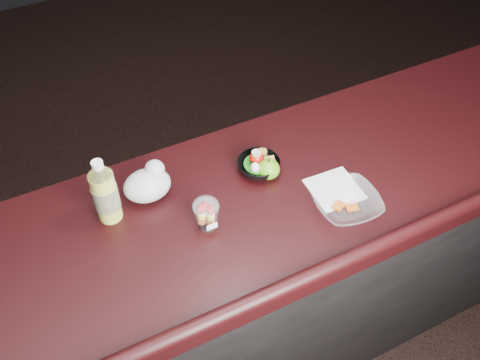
% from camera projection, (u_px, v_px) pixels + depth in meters
% --- Properties ---
extents(room_shell, '(8.00, 8.00, 8.00)m').
position_uv_depth(room_shell, '(306.00, 21.00, 0.96)').
color(room_shell, black).
rests_on(room_shell, ground).
extents(counter, '(4.06, 0.71, 1.02)m').
position_uv_depth(counter, '(236.00, 289.00, 2.10)').
color(counter, black).
rests_on(counter, ground).
extents(lemonade_bottle, '(0.08, 0.08, 0.24)m').
position_uv_depth(lemonade_bottle, '(105.00, 195.00, 1.63)').
color(lemonade_bottle, yellow).
rests_on(lemonade_bottle, counter).
extents(fruit_cup, '(0.08, 0.08, 0.12)m').
position_uv_depth(fruit_cup, '(206.00, 213.00, 1.63)').
color(fruit_cup, white).
rests_on(fruit_cup, counter).
extents(green_apple, '(0.08, 0.08, 0.08)m').
position_uv_depth(green_apple, '(269.00, 169.00, 1.80)').
color(green_apple, '#319010').
rests_on(green_apple, counter).
extents(plastic_bag, '(0.16, 0.13, 0.12)m').
position_uv_depth(plastic_bag, '(148.00, 183.00, 1.73)').
color(plastic_bag, silver).
rests_on(plastic_bag, counter).
extents(snack_bowl, '(0.19, 0.19, 0.08)m').
position_uv_depth(snack_bowl, '(258.00, 165.00, 1.82)').
color(snack_bowl, black).
rests_on(snack_bowl, counter).
extents(takeout_bowl, '(0.23, 0.23, 0.05)m').
position_uv_depth(takeout_bowl, '(346.00, 203.00, 1.70)').
color(takeout_bowl, silver).
rests_on(takeout_bowl, counter).
extents(paper_napkin, '(0.17, 0.17, 0.00)m').
position_uv_depth(paper_napkin, '(334.00, 189.00, 1.78)').
color(paper_napkin, white).
rests_on(paper_napkin, counter).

